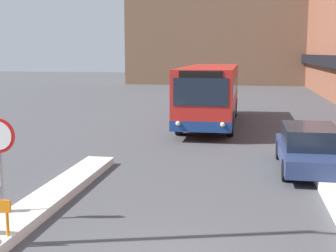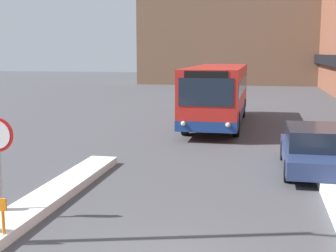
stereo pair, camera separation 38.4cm
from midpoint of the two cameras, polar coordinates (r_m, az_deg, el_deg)
building_backdrop_far at (r=57.88m, az=8.48°, el=14.91°), size 26.00×8.00×19.62m
snow_bank_left at (r=11.15m, az=-17.76°, el=-10.20°), size 0.90×10.80×0.23m
city_bus at (r=24.01m, az=4.73°, el=4.05°), size 2.57×10.39×3.00m
parked_car_front at (r=15.40m, az=16.25°, el=-2.59°), size 1.90×4.61×1.40m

